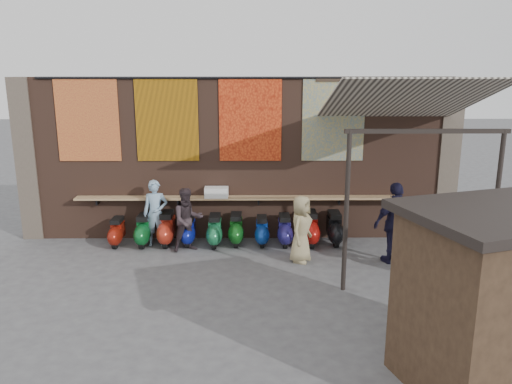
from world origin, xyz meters
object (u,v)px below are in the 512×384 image
shelf_box (216,192)px  scooter_stool_1 (144,230)px  scooter_stool_4 (215,231)px  diner_left (156,213)px  market_stall (496,304)px  scooter_stool_3 (189,231)px  shopper_grey (495,249)px  scooter_stool_6 (262,231)px  scooter_stool_9 (335,228)px  scooter_stool_2 (167,229)px  shopper_navy (395,223)px  scooter_stool_7 (285,230)px  diner_right (188,220)px  scooter_stool_0 (117,232)px  scooter_stool_5 (236,230)px  scooter_stool_8 (310,228)px  shopper_tan (301,229)px

shelf_box → scooter_stool_1: size_ratio=0.72×
scooter_stool_1 → scooter_stool_4: 1.73m
diner_left → market_stall: bearing=-51.6°
scooter_stool_3 → shopper_grey: shopper_grey is taller
scooter_stool_1 → scooter_stool_6: scooter_stool_1 is taller
scooter_stool_4 → scooter_stool_9: bearing=1.8°
scooter_stool_2 → shopper_grey: 7.21m
scooter_stool_9 → scooter_stool_1: bearing=-179.3°
scooter_stool_3 → market_stall: (4.73, -5.64, 0.82)m
shelf_box → scooter_stool_9: bearing=-5.0°
shopper_navy → scooter_stool_2: bearing=-32.0°
scooter_stool_1 → scooter_stool_2: scooter_stool_2 is taller
scooter_stool_4 → scooter_stool_9: 2.92m
shopper_grey → scooter_stool_9: bearing=-23.0°
scooter_stool_7 → scooter_stool_9: scooter_stool_9 is taller
scooter_stool_1 → shopper_grey: bearing=-20.8°
market_stall → diner_right: bearing=114.2°
scooter_stool_6 → diner_right: size_ratio=0.48×
scooter_stool_2 → scooter_stool_4: scooter_stool_2 is taller
scooter_stool_9 → scooter_stool_0: bearing=-179.2°
scooter_stool_5 → scooter_stool_6: scooter_stool_5 is taller
shelf_box → scooter_stool_0: 2.59m
scooter_stool_0 → shelf_box: bearing=7.8°
shelf_box → scooter_stool_5: 1.03m
shopper_grey → market_stall: bearing=88.7°
scooter_stool_3 → scooter_stool_8: size_ratio=0.86×
diner_left → scooter_stool_7: bearing=-6.6°
diner_left → scooter_stool_6: bearing=-6.1°
shelf_box → shopper_tan: 2.45m
scooter_stool_1 → scooter_stool_8: size_ratio=0.92×
diner_right → scooter_stool_3: bearing=72.0°
scooter_stool_8 → scooter_stool_7: bearing=-178.0°
shopper_grey → scooter_stool_4: bearing=-1.7°
scooter_stool_5 → scooter_stool_4: bearing=-170.0°
scooter_stool_5 → shopper_navy: shopper_navy is taller
diner_right → shopper_navy: shopper_navy is taller
scooter_stool_7 → scooter_stool_3: bearing=178.5°
shopper_navy → shopper_tan: 2.06m
diner_left → diner_right: diner_left is taller
shopper_grey → shopper_navy: bearing=-23.3°
scooter_stool_0 → market_stall: (6.45, -5.57, 0.83)m
diner_right → scooter_stool_5: bearing=-2.9°
scooter_stool_7 → scooter_stool_8: scooter_stool_8 is taller
scooter_stool_8 → market_stall: size_ratio=0.37×
scooter_stool_1 → scooter_stool_5: (2.24, 0.06, -0.00)m
scooter_stool_3 → scooter_stool_5: 1.16m
scooter_stool_3 → scooter_stool_6: (1.79, -0.04, -0.01)m
scooter_stool_5 → diner_right: (-1.11, -0.44, 0.38)m
shopper_grey → scooter_stool_2: bearing=1.9°
shopper_grey → diner_right: bearing=3.4°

